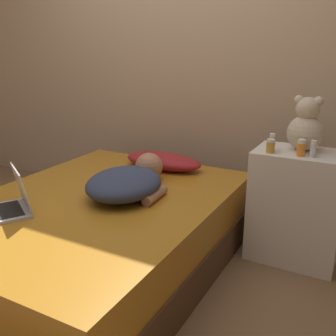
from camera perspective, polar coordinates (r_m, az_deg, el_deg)
The scene contains 12 objects.
ground_plane at distance 2.57m, azimuth -9.82°, elevation -13.97°, with size 12.00×12.00×0.00m, color brown.
wall_back at distance 3.22m, azimuth 2.74°, elevation 16.99°, with size 8.00×0.06×2.60m.
bed at distance 2.46m, azimuth -10.10°, elevation -9.44°, with size 1.38×1.86×0.46m.
nightstand at distance 2.61m, azimuth 18.05°, elevation -5.30°, with size 0.54×0.37×0.71m.
pillow at distance 2.87m, azimuth -0.74°, elevation 1.02°, with size 0.60×0.26×0.11m.
person_lying at distance 2.38m, azimuth -5.75°, elevation -1.91°, with size 0.46×0.70×0.18m.
laptop at distance 2.29m, azimuth -21.76°, elevation -4.69°, with size 0.36×0.35×0.24m.
teddy_bear at distance 2.51m, azimuth 19.37°, elevation 5.63°, with size 0.21×0.21×0.33m.
bottle_clear at distance 2.39m, azimuth 20.33°, elevation 2.60°, with size 0.03×0.03×0.10m.
bottle_green at distance 2.46m, azimuth 14.86°, elevation 3.63°, with size 0.04×0.04×0.10m.
bottle_amber at distance 2.41m, azimuth 14.67°, elevation 3.11°, with size 0.05×0.05×0.08m.
bottle_orange at distance 2.39m, azimuth 18.75°, elevation 2.78°, with size 0.05×0.05×0.10m.
Camera 1 is at (1.40, -1.69, 1.34)m, focal length 42.00 mm.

